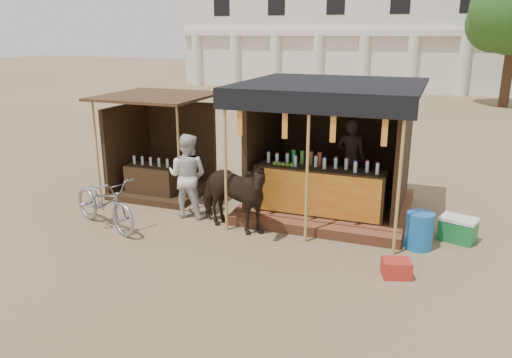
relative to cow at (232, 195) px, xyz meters
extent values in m
plane|color=#846B4C|center=(0.48, -1.56, -0.74)|extent=(120.00, 120.00, 0.00)
cube|color=brown|center=(1.48, 1.94, -0.63)|extent=(3.40, 2.80, 0.22)
cube|color=brown|center=(1.48, 0.39, -0.64)|extent=(3.40, 0.35, 0.20)
cube|color=#392414|center=(1.48, 0.99, -0.05)|extent=(2.60, 0.55, 0.95)
cube|color=orange|center=(1.48, 0.71, -0.05)|extent=(2.50, 0.02, 0.88)
cube|color=#392414|center=(1.48, 3.19, 0.73)|extent=(3.00, 0.12, 2.50)
cube|color=#392414|center=(-0.02, 1.94, 0.73)|extent=(0.12, 2.50, 2.50)
cube|color=#392414|center=(2.98, 1.94, 0.73)|extent=(0.12, 2.50, 2.50)
cube|color=black|center=(1.48, 1.74, 2.01)|extent=(3.60, 3.60, 0.06)
cube|color=black|center=(1.48, -0.04, 1.83)|extent=(3.60, 0.06, 0.36)
cylinder|color=tan|center=(-0.12, -0.01, 0.63)|extent=(0.06, 0.06, 2.75)
cylinder|color=tan|center=(1.48, -0.01, 0.63)|extent=(0.06, 0.06, 2.75)
cylinder|color=tan|center=(3.08, -0.01, 0.63)|extent=(0.06, 0.06, 2.75)
cube|color=red|center=(0.18, -0.01, 1.46)|extent=(0.10, 0.02, 0.55)
cube|color=red|center=(1.05, -0.01, 1.46)|extent=(0.10, 0.02, 0.55)
cube|color=red|center=(1.92, -0.01, 1.46)|extent=(0.10, 0.02, 0.55)
cube|color=red|center=(2.78, -0.01, 1.46)|extent=(0.10, 0.02, 0.55)
imported|color=black|center=(1.90, 2.04, 0.38)|extent=(0.73, 0.55, 1.81)
cube|color=#392414|center=(-2.52, 1.64, -0.67)|extent=(2.00, 2.00, 0.15)
cube|color=#392414|center=(-2.52, 2.59, 0.31)|extent=(1.90, 0.10, 2.10)
cube|color=#392414|center=(-3.47, 1.64, 0.31)|extent=(0.10, 1.90, 2.10)
cube|color=#472D19|center=(-2.52, 1.54, 1.61)|extent=(2.40, 2.40, 0.06)
cylinder|color=tan|center=(-3.57, 0.59, 0.43)|extent=(0.05, 0.05, 2.35)
cylinder|color=tan|center=(-1.47, 0.59, 0.43)|extent=(0.05, 0.05, 2.35)
cube|color=#392414|center=(-2.52, 1.14, -0.34)|extent=(1.20, 0.50, 0.80)
imported|color=black|center=(0.00, 0.00, 0.00)|extent=(1.91, 1.21, 1.49)
imported|color=gray|center=(-2.43, -0.73, -0.21)|extent=(2.14, 1.41, 1.06)
imported|color=silver|center=(-1.20, 0.44, 0.14)|extent=(0.89, 0.71, 1.77)
cylinder|color=#155CA4|center=(3.47, 0.44, -0.41)|extent=(0.57, 0.57, 0.67)
cube|color=#AB261C|center=(3.21, -0.83, -0.60)|extent=(0.52, 0.47, 0.28)
cube|color=#186E32|center=(4.13, 1.04, -0.54)|extent=(0.72, 0.59, 0.40)
cube|color=white|center=(4.13, 1.04, -0.31)|extent=(0.74, 0.62, 0.06)
cube|color=silver|center=(-1.52, 28.44, 3.26)|extent=(26.00, 7.00, 8.00)
cube|color=silver|center=(-1.52, 24.84, 2.96)|extent=(26.00, 0.50, 0.40)
cylinder|color=silver|center=(-13.52, 24.84, 1.06)|extent=(0.70, 0.70, 3.60)
cylinder|color=silver|center=(-10.52, 24.84, 1.06)|extent=(0.70, 0.70, 3.60)
cylinder|color=silver|center=(-7.52, 24.84, 1.06)|extent=(0.70, 0.70, 3.60)
cylinder|color=silver|center=(-4.52, 24.84, 1.06)|extent=(0.70, 0.70, 3.60)
cylinder|color=silver|center=(-1.52, 24.84, 1.06)|extent=(0.70, 0.70, 3.60)
cylinder|color=silver|center=(1.48, 24.84, 1.06)|extent=(0.70, 0.70, 3.60)
cylinder|color=silver|center=(4.48, 24.84, 1.06)|extent=(0.70, 0.70, 3.60)
cylinder|color=#382314|center=(6.48, 20.44, 1.26)|extent=(0.50, 0.50, 4.00)
sphere|color=#366322|center=(5.68, 21.04, 3.46)|extent=(2.99, 2.99, 2.99)
camera|label=1|loc=(3.68, -8.37, 3.02)|focal=35.00mm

